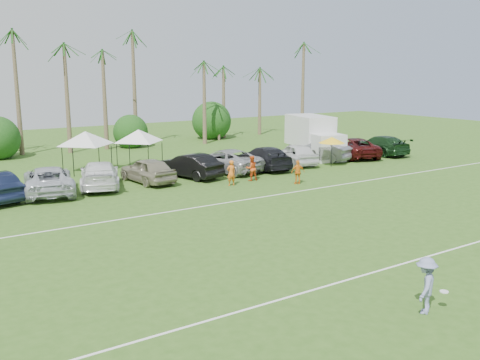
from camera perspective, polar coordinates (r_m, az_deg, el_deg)
ground at (r=18.80m, az=16.77°, el=-11.82°), size 120.00×120.00×0.00m
field_lines at (r=24.30m, az=2.14°, el=-5.91°), size 80.00×12.10×0.01m
palm_tree_4 at (r=49.75m, az=-22.83°, el=10.90°), size 2.40×2.40×8.90m
palm_tree_5 at (r=50.68m, az=-18.38°, el=12.20°), size 2.40×2.40×9.90m
palm_tree_6 at (r=51.91m, az=-14.07°, el=13.36°), size 2.40×2.40×10.90m
palm_tree_7 at (r=53.43m, az=-9.94°, el=14.38°), size 2.40×2.40×11.90m
palm_tree_8 at (r=55.57m, az=-5.02°, el=11.72°), size 2.40×2.40×8.90m
palm_tree_9 at (r=58.13m, az=-0.60°, el=12.62°), size 2.40×2.40×9.90m
palm_tree_10 at (r=61.00m, az=3.46°, el=13.36°), size 2.40×2.40×10.90m
palm_tree_11 at (r=63.51m, az=6.45°, el=14.00°), size 2.40×2.40×11.90m
bush_tree_2 at (r=53.80m, az=-12.03°, el=5.46°), size 4.00×4.00×4.00m
bush_tree_3 at (r=58.18m, az=-2.79°, el=6.14°), size 4.00×4.00×4.00m
sideline_player_a at (r=34.50m, az=-0.95°, el=0.76°), size 0.64×0.45×1.66m
sideline_player_b at (r=36.05m, az=1.23°, el=1.26°), size 0.91×0.75×1.70m
sideline_player_c at (r=35.17m, az=6.20°, el=0.84°), size 1.01×0.66×1.59m
box_truck at (r=46.59m, az=7.92°, el=4.76°), size 4.04×7.14×3.47m
canopy_tent_left at (r=40.61m, az=-16.19°, el=5.01°), size 4.30×4.30×3.48m
canopy_tent_right at (r=42.13m, az=-10.79°, el=5.31°), size 4.11×4.11×3.33m
market_umbrella at (r=41.81m, az=9.78°, el=4.22°), size 2.07×2.07×2.31m
frisbee_player at (r=17.54m, az=19.20°, el=-10.57°), size 1.38×1.13×1.77m
parked_car_2 at (r=34.19m, az=-19.75°, el=-0.02°), size 3.94×6.46×1.67m
parked_car_3 at (r=35.10m, az=-14.75°, el=0.58°), size 4.09×6.22×1.67m
parked_car_4 at (r=35.96m, az=-9.82°, el=1.05°), size 2.46×5.09×1.67m
parked_car_5 at (r=37.31m, az=-5.35°, el=1.55°), size 2.97×5.36×1.67m
parked_car_6 at (r=39.28m, az=-1.59°, el=2.10°), size 4.01×6.48×1.67m
parked_car_7 at (r=40.59m, az=2.63°, el=2.40°), size 3.15×6.05×1.67m
parked_car_8 at (r=42.60m, az=5.99°, el=2.79°), size 3.10×5.25×1.67m
parked_car_9 at (r=44.98m, az=8.78°, el=3.18°), size 2.91×5.36×1.67m
parked_car_10 at (r=46.93m, az=11.94°, el=3.41°), size 4.59×6.60×1.67m
parked_car_11 at (r=49.05m, az=14.77°, el=3.62°), size 2.99×6.00×1.67m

